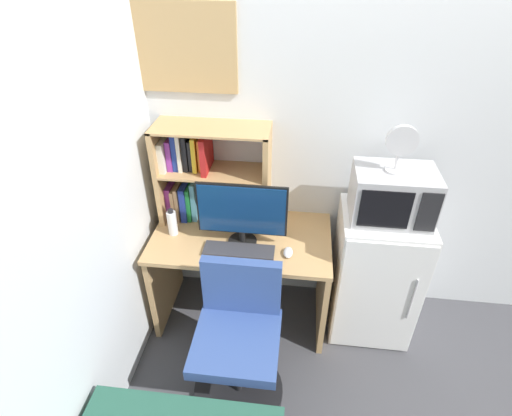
% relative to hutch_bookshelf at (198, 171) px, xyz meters
% --- Properties ---
extents(wall_back, '(6.40, 0.04, 2.60)m').
position_rel_hutch_bookshelf_xyz_m(wall_back, '(1.68, 0.15, 0.22)').
color(wall_back, silver).
rests_on(wall_back, ground_plane).
extents(desk, '(1.15, 0.64, 0.73)m').
position_rel_hutch_bookshelf_xyz_m(desk, '(0.30, -0.19, -0.58)').
color(desk, tan).
rests_on(desk, ground_plane).
extents(hutch_bookshelf, '(0.72, 0.28, 0.67)m').
position_rel_hutch_bookshelf_xyz_m(hutch_bookshelf, '(0.00, 0.00, 0.00)').
color(hutch_bookshelf, tan).
rests_on(hutch_bookshelf, desk).
extents(monitor, '(0.55, 0.18, 0.42)m').
position_rel_hutch_bookshelf_xyz_m(monitor, '(0.32, -0.25, -0.12)').
color(monitor, black).
rests_on(monitor, desk).
extents(keyboard, '(0.44, 0.13, 0.02)m').
position_rel_hutch_bookshelf_xyz_m(keyboard, '(0.31, -0.35, -0.34)').
color(keyboard, '#333338').
rests_on(keyboard, desk).
extents(computer_mouse, '(0.06, 0.10, 0.03)m').
position_rel_hutch_bookshelf_xyz_m(computer_mouse, '(0.61, -0.34, -0.34)').
color(computer_mouse, silver).
rests_on(computer_mouse, desk).
extents(water_bottle, '(0.06, 0.06, 0.19)m').
position_rel_hutch_bookshelf_xyz_m(water_bottle, '(-0.14, -0.22, -0.27)').
color(water_bottle, silver).
rests_on(water_bottle, desk).
extents(mini_fridge, '(0.53, 0.50, 0.94)m').
position_rel_hutch_bookshelf_xyz_m(mini_fridge, '(1.19, -0.17, -0.61)').
color(mini_fridge, white).
rests_on(mini_fridge, ground_plane).
extents(microwave, '(0.46, 0.33, 0.31)m').
position_rel_hutch_bookshelf_xyz_m(microwave, '(1.19, -0.16, 0.01)').
color(microwave, '#ADADB2').
rests_on(microwave, mini_fridge).
extents(desk_fan, '(0.17, 0.11, 0.28)m').
position_rel_hutch_bookshelf_xyz_m(desk_fan, '(1.18, -0.17, 0.33)').
color(desk_fan, silver).
rests_on(desk_fan, microwave).
extents(desk_chair, '(0.54, 0.54, 0.88)m').
position_rel_hutch_bookshelf_xyz_m(desk_chair, '(0.36, -0.76, -0.69)').
color(desk_chair, black).
rests_on(desk_chair, ground_plane).
extents(wall_corkboard, '(0.59, 0.02, 0.50)m').
position_rel_hutch_bookshelf_xyz_m(wall_corkboard, '(-0.04, 0.12, 0.72)').
color(wall_corkboard, tan).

